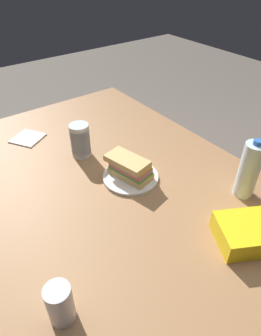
{
  "coord_description": "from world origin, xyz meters",
  "views": [
    {
      "loc": [
        -0.71,
        0.46,
        1.5
      ],
      "look_at": [
        0.02,
        -0.08,
        0.8
      ],
      "focal_mm": 31.73,
      "sensor_mm": 36.0,
      "label": 1
    }
  ],
  "objects_px": {
    "chip_bag": "(254,232)",
    "plastic_cup_stack": "(80,140)",
    "sandwich": "(129,167)",
    "dining_table": "(117,204)",
    "water_bottle_tall": "(249,170)",
    "soda_can_silver": "(60,304)",
    "paper_plate": "(130,177)"
  },
  "relations": [
    {
      "from": "plastic_cup_stack",
      "to": "sandwich",
      "type": "bearing_deg",
      "value": -164.25
    },
    {
      "from": "dining_table",
      "to": "soda_can_silver",
      "type": "bearing_deg",
      "value": 129.95
    },
    {
      "from": "plastic_cup_stack",
      "to": "soda_can_silver",
      "type": "xyz_separation_m",
      "value": [
        -0.6,
        0.39,
        -0.01
      ]
    },
    {
      "from": "paper_plate",
      "to": "sandwich",
      "type": "bearing_deg",
      "value": 39.71
    },
    {
      "from": "paper_plate",
      "to": "soda_can_silver",
      "type": "relative_size",
      "value": 1.82
    },
    {
      "from": "paper_plate",
      "to": "chip_bag",
      "type": "distance_m",
      "value": 0.49
    },
    {
      "from": "dining_table",
      "to": "plastic_cup_stack",
      "type": "height_order",
      "value": "plastic_cup_stack"
    },
    {
      "from": "plastic_cup_stack",
      "to": "soda_can_silver",
      "type": "height_order",
      "value": "plastic_cup_stack"
    },
    {
      "from": "paper_plate",
      "to": "sandwich",
      "type": "distance_m",
      "value": 0.05
    },
    {
      "from": "soda_can_silver",
      "to": "water_bottle_tall",
      "type": "bearing_deg",
      "value": -88.54
    },
    {
      "from": "chip_bag",
      "to": "soda_can_silver",
      "type": "xyz_separation_m",
      "value": [
        0.14,
        0.59,
        0.03
      ]
    },
    {
      "from": "paper_plate",
      "to": "soda_can_silver",
      "type": "xyz_separation_m",
      "value": [
        -0.34,
        0.46,
        0.06
      ]
    },
    {
      "from": "dining_table",
      "to": "soda_can_silver",
      "type": "distance_m",
      "value": 0.52
    },
    {
      "from": "chip_bag",
      "to": "plastic_cup_stack",
      "type": "relative_size",
      "value": 1.54
    },
    {
      "from": "paper_plate",
      "to": "chip_bag",
      "type": "xyz_separation_m",
      "value": [
        -0.48,
        -0.12,
        0.03
      ]
    },
    {
      "from": "sandwich",
      "to": "chip_bag",
      "type": "relative_size",
      "value": 0.85
    },
    {
      "from": "paper_plate",
      "to": "plastic_cup_stack",
      "type": "distance_m",
      "value": 0.28
    },
    {
      "from": "dining_table",
      "to": "plastic_cup_stack",
      "type": "bearing_deg",
      "value": -1.76
    },
    {
      "from": "dining_table",
      "to": "soda_can_silver",
      "type": "relative_size",
      "value": 13.66
    },
    {
      "from": "chip_bag",
      "to": "plastic_cup_stack",
      "type": "bearing_deg",
      "value": -46.17
    },
    {
      "from": "sandwich",
      "to": "chip_bag",
      "type": "bearing_deg",
      "value": -165.16
    },
    {
      "from": "sandwich",
      "to": "chip_bag",
      "type": "height_order",
      "value": "sandwich"
    },
    {
      "from": "sandwich",
      "to": "soda_can_silver",
      "type": "height_order",
      "value": "soda_can_silver"
    },
    {
      "from": "water_bottle_tall",
      "to": "soda_can_silver",
      "type": "height_order",
      "value": "water_bottle_tall"
    },
    {
      "from": "soda_can_silver",
      "to": "sandwich",
      "type": "bearing_deg",
      "value": -53.28
    },
    {
      "from": "dining_table",
      "to": "sandwich",
      "type": "relative_size",
      "value": 8.49
    },
    {
      "from": "soda_can_silver",
      "to": "dining_table",
      "type": "bearing_deg",
      "value": -50.05
    },
    {
      "from": "dining_table",
      "to": "chip_bag",
      "type": "height_order",
      "value": "chip_bag"
    },
    {
      "from": "dining_table",
      "to": "soda_can_silver",
      "type": "height_order",
      "value": "soda_can_silver"
    },
    {
      "from": "plastic_cup_stack",
      "to": "chip_bag",
      "type": "bearing_deg",
      "value": -164.84
    },
    {
      "from": "chip_bag",
      "to": "water_bottle_tall",
      "type": "bearing_deg",
      "value": -106.93
    },
    {
      "from": "paper_plate",
      "to": "water_bottle_tall",
      "type": "distance_m",
      "value": 0.44
    }
  ]
}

